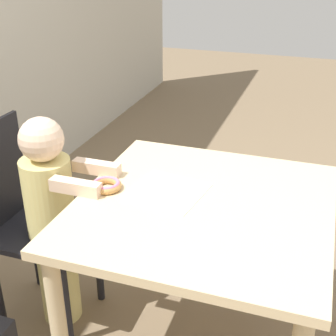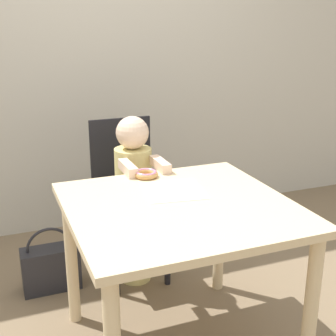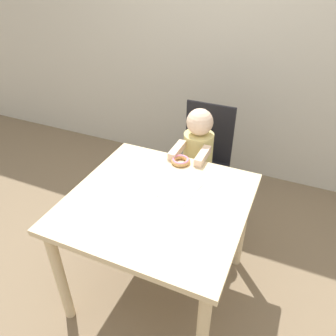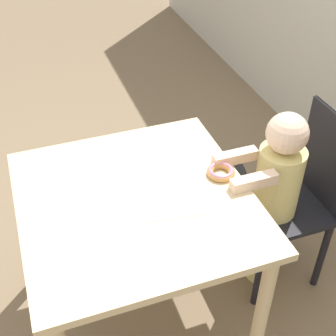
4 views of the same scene
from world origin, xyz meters
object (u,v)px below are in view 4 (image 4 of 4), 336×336
chair (295,202)px  child_figure (274,201)px  handbag (236,193)px  donut (221,172)px

chair → child_figure: 0.13m
child_figure → handbag: child_figure is taller
child_figure → handbag: size_ratio=2.59×
chair → donut: size_ratio=7.76×
donut → handbag: 0.86m
child_figure → donut: 0.37m
donut → handbag: bearing=142.2°
chair → child_figure: size_ratio=0.94×
child_figure → handbag: (-0.49, 0.08, -0.39)m
chair → child_figure: bearing=-90.0°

